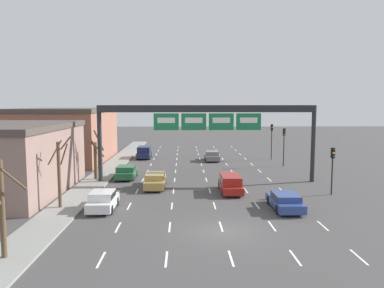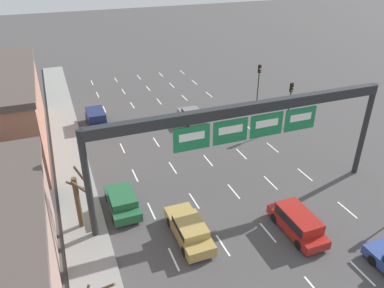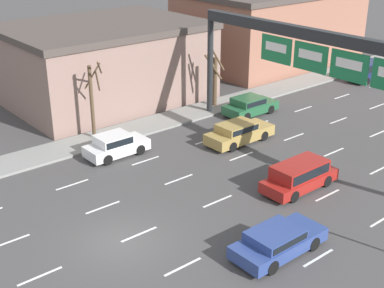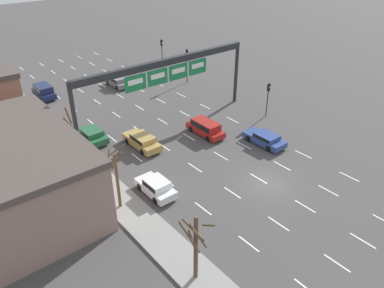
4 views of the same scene
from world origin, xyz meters
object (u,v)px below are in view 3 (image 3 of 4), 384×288
object	(u,v)px
suv_navy	(368,70)
car_white	(115,145)
sign_gantry	(333,55)
car_gold	(239,132)
suv_red	(300,174)
car_blue	(278,240)
tree_bare_second	(93,97)
tree_bare_closest	(215,77)
car_green	(250,105)

from	to	relation	value
suv_navy	car_white	bearing A→B (deg)	-90.73
sign_gantry	suv_navy	bearing A→B (deg)	115.54
car_gold	car_white	size ratio (longest dim) A/B	1.22
suv_red	car_gold	world-z (taller)	suv_red
car_gold	car_blue	size ratio (longest dim) A/B	1.06
tree_bare_second	car_blue	bearing A→B (deg)	-2.00
car_blue	tree_bare_second	world-z (taller)	tree_bare_second
suv_red	tree_bare_second	size ratio (longest dim) A/B	0.87
suv_navy	tree_bare_closest	world-z (taller)	tree_bare_closest
car_blue	tree_bare_second	distance (m)	16.99
suv_red	car_green	xyz separation A→B (m)	(-10.24, 6.51, -0.14)
tree_bare_second	tree_bare_closest	bearing A→B (deg)	88.44
suv_red	suv_navy	bearing A→B (deg)	114.82
car_blue	tree_bare_closest	distance (m)	19.98
sign_gantry	car_white	size ratio (longest dim) A/B	5.49
car_gold	tree_bare_second	distance (m)	9.85
car_gold	tree_bare_closest	world-z (taller)	tree_bare_closest
suv_navy	car_white	size ratio (longest dim) A/B	1.05
suv_red	tree_bare_second	bearing A→B (deg)	-159.79
suv_red	car_green	world-z (taller)	suv_red
sign_gantry	car_white	world-z (taller)	sign_gantry
car_blue	tree_bare_closest	xyz separation A→B (m)	(-16.54, 11.07, 1.79)
tree_bare_second	car_white	bearing A→B (deg)	-7.78
sign_gantry	tree_bare_second	world-z (taller)	sign_gantry
suv_red	tree_bare_closest	distance (m)	14.36
sign_gantry	car_green	bearing A→B (deg)	166.18
suv_red	car_green	distance (m)	12.13
car_gold	suv_red	bearing A→B (deg)	-16.56
tree_bare_second	car_gold	bearing A→B (deg)	46.59
car_blue	car_green	bearing A→B (deg)	138.54
sign_gantry	car_blue	bearing A→B (deg)	-62.50
suv_red	sign_gantry	bearing A→B (deg)	112.04
car_blue	sign_gantry	bearing A→B (deg)	117.50
suv_red	car_blue	world-z (taller)	suv_red
sign_gantry	tree_bare_closest	xyz separation A→B (m)	(-11.36, 1.10, -4.03)
suv_navy	car_green	world-z (taller)	suv_navy
car_white	tree_bare_closest	bearing A→B (deg)	105.16
suv_navy	car_blue	xyz separation A→B (m)	(13.25, -26.83, -0.30)
sign_gantry	suv_navy	distance (m)	19.49
suv_navy	car_gold	size ratio (longest dim) A/B	0.86
car_green	tree_bare_closest	world-z (taller)	tree_bare_closest
car_gold	car_blue	distance (m)	12.72
sign_gantry	tree_bare_second	distance (m)	15.36
tree_bare_closest	car_gold	bearing A→B (deg)	-29.00
suv_red	tree_bare_closest	bearing A→B (deg)	157.18
car_green	car_blue	distance (m)	18.19
sign_gantry	tree_bare_second	xyz separation A→B (m)	(-11.64, -9.38, -3.54)
sign_gantry	car_gold	xyz separation A→B (m)	(-5.04, -2.40, -5.74)
car_gold	car_white	world-z (taller)	car_white
sign_gantry	car_green	world-z (taller)	sign_gantry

